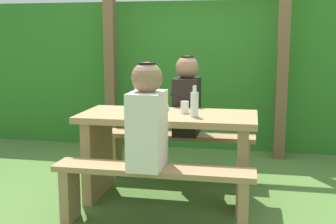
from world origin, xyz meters
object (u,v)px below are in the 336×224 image
object	(u,v)px
picnic_table	(168,141)
bench_near	(153,184)
bottle_left	(194,104)
person_white_shirt	(147,119)
bench_far	(179,146)
drinking_glass	(185,107)
person_black_coat	(187,99)
bottle_center	(150,102)
bottle_right	(136,101)
cell_phone	(148,110)

from	to	relation	value
picnic_table	bench_near	world-z (taller)	picnic_table
bench_near	bottle_left	xyz separation A→B (m)	(0.22, 0.44, 0.51)
bottle_left	person_white_shirt	bearing A→B (deg)	-120.81
bench_far	person_white_shirt	size ratio (longest dim) A/B	1.95
bench_near	bottle_left	distance (m)	0.71
drinking_glass	picnic_table	bearing A→B (deg)	-159.96
person_white_shirt	drinking_glass	world-z (taller)	person_white_shirt
picnic_table	bottle_left	xyz separation A→B (m)	(0.22, -0.09, 0.33)
bottle_left	person_black_coat	bearing A→B (deg)	103.75
person_white_shirt	bottle_center	xyz separation A→B (m)	(-0.08, 0.42, 0.05)
bench_near	bottle_right	xyz separation A→B (m)	(-0.26, 0.52, 0.50)
bench_near	bottle_center	size ratio (longest dim) A/B	5.52
bench_far	bottle_right	bearing A→B (deg)	-115.08
bench_near	cell_phone	bearing A→B (deg)	106.33
bench_far	bottle_center	world-z (taller)	bottle_center
bench_far	bottle_left	distance (m)	0.84
picnic_table	bottle_center	bearing A→B (deg)	-137.73
bench_far	person_black_coat	world-z (taller)	person_black_coat
person_black_coat	bottle_center	world-z (taller)	person_black_coat
cell_phone	bench_far	bearing A→B (deg)	52.82
person_black_coat	bottle_left	bearing A→B (deg)	-76.25
drinking_glass	cell_phone	xyz separation A→B (m)	(-0.32, 0.07, -0.04)
bench_far	bottle_center	bearing A→B (deg)	-100.49
person_white_shirt	bottle_right	size ratio (longest dim) A/B	3.13
picnic_table	bench_near	size ratio (longest dim) A/B	1.00
bench_far	person_white_shirt	bearing A→B (deg)	-92.04
bench_far	cell_phone	bearing A→B (deg)	-114.51
person_white_shirt	bottle_center	distance (m)	0.43
picnic_table	drinking_glass	world-z (taller)	drinking_glass
bottle_right	cell_phone	distance (m)	0.17
bench_near	bottle_right	world-z (taller)	bottle_right
person_black_coat	bench_near	bearing A→B (deg)	-93.81
picnic_table	cell_phone	bearing A→B (deg)	148.63
bottle_center	cell_phone	bearing A→B (deg)	107.70
bottle_left	bottle_right	distance (m)	0.49
person_black_coat	cell_phone	distance (m)	0.49
picnic_table	bench_near	xyz separation A→B (m)	(0.00, -0.54, -0.18)
person_black_coat	drinking_glass	world-z (taller)	person_black_coat
picnic_table	person_black_coat	xyz separation A→B (m)	(0.07, 0.53, 0.28)
person_white_shirt	cell_phone	bearing A→B (deg)	103.28
bench_near	drinking_glass	size ratio (longest dim) A/B	14.34
picnic_table	cell_phone	distance (m)	0.32
bottle_right	bottle_left	bearing A→B (deg)	-8.95
drinking_glass	bottle_left	world-z (taller)	bottle_left
picnic_table	bottle_center	size ratio (longest dim) A/B	5.52
bench_far	cell_phone	xyz separation A→B (m)	(-0.19, -0.42, 0.41)
drinking_glass	bottle_center	world-z (taller)	bottle_center
person_white_shirt	drinking_glass	bearing A→B (deg)	74.10
bottle_left	picnic_table	bearing A→B (deg)	157.52
drinking_glass	bottle_left	size ratio (longest dim) A/B	0.41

